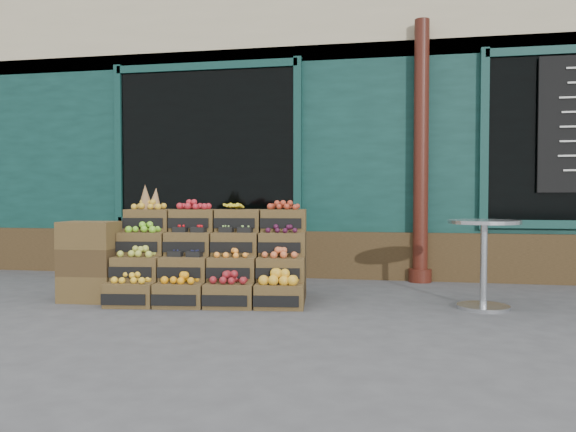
# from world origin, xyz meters

# --- Properties ---
(ground) EXTENTS (60.00, 60.00, 0.00)m
(ground) POSITION_xyz_m (0.00, 0.00, 0.00)
(ground) COLOR #444447
(ground) RESTS_ON ground
(shop_facade) EXTENTS (12.00, 6.24, 4.80)m
(shop_facade) POSITION_xyz_m (0.00, 5.11, 2.40)
(shop_facade) COLOR #0F342F
(shop_facade) RESTS_ON ground
(crate_display) EXTENTS (1.99, 1.15, 1.18)m
(crate_display) POSITION_xyz_m (-0.94, 0.43, 0.36)
(crate_display) COLOR #4E3B1E
(crate_display) RESTS_ON ground
(spare_crates) EXTENTS (0.56, 0.40, 0.80)m
(spare_crates) POSITION_xyz_m (-2.12, 0.12, 0.40)
(spare_crates) COLOR #4E3B1E
(spare_crates) RESTS_ON ground
(bistro_table) EXTENTS (0.66, 0.66, 0.83)m
(bistro_table) POSITION_xyz_m (1.71, 0.47, 0.52)
(bistro_table) COLOR #ACAEB3
(bistro_table) RESTS_ON ground
(shopkeeper) EXTENTS (0.88, 0.71, 2.09)m
(shopkeeper) POSITION_xyz_m (-1.41, 2.69, 1.05)
(shopkeeper) COLOR #144619
(shopkeeper) RESTS_ON ground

